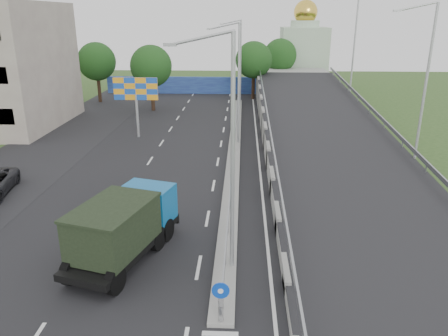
# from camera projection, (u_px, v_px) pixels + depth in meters

# --- Properties ---
(road_surface) EXTENTS (26.00, 90.00, 0.04)m
(road_surface) POSITION_uv_depth(u_px,v_px,m) (193.00, 166.00, 32.92)
(road_surface) COLOR black
(road_surface) RESTS_ON ground
(parking_strip) EXTENTS (8.00, 90.00, 0.05)m
(parking_strip) POSITION_uv_depth(u_px,v_px,m) (25.00, 163.00, 33.46)
(parking_strip) COLOR black
(parking_strip) RESTS_ON ground
(median) EXTENTS (1.00, 44.00, 0.20)m
(median) POSITION_uv_depth(u_px,v_px,m) (234.00, 150.00, 36.53)
(median) COLOR gray
(median) RESTS_ON ground
(overpass_ramp) EXTENTS (10.00, 50.00, 3.50)m
(overpass_ramp) POSITION_uv_depth(u_px,v_px,m) (326.00, 132.00, 35.67)
(overpass_ramp) COLOR gray
(overpass_ramp) RESTS_ON ground
(median_guardrail) EXTENTS (0.09, 44.00, 0.71)m
(median_guardrail) POSITION_uv_depth(u_px,v_px,m) (234.00, 142.00, 36.32)
(median_guardrail) COLOR gray
(median_guardrail) RESTS_ON median
(sign_bollard) EXTENTS (0.64, 0.23, 1.67)m
(sign_bollard) POSITION_uv_depth(u_px,v_px,m) (221.00, 302.00, 15.65)
(sign_bollard) COLOR black
(sign_bollard) RESTS_ON median
(lamp_post_near) EXTENTS (2.74, 0.18, 10.08)m
(lamp_post_near) POSITION_uv_depth(u_px,v_px,m) (228.00, 144.00, 17.67)
(lamp_post_near) COLOR #B2B5B7
(lamp_post_near) RESTS_ON median
(lamp_post_mid) EXTENTS (2.74, 0.18, 10.08)m
(lamp_post_mid) POSITION_uv_depth(u_px,v_px,m) (237.00, 78.00, 36.52)
(lamp_post_mid) COLOR #B2B5B7
(lamp_post_mid) RESTS_ON median
(lamp_post_far) EXTENTS (2.74, 0.18, 10.08)m
(lamp_post_far) POSITION_uv_depth(u_px,v_px,m) (239.00, 56.00, 55.37)
(lamp_post_far) COLOR #B2B5B7
(lamp_post_far) RESTS_ON median
(blue_wall) EXTENTS (30.00, 0.50, 2.40)m
(blue_wall) POSITION_uv_depth(u_px,v_px,m) (211.00, 85.00, 62.73)
(blue_wall) COLOR navy
(blue_wall) RESTS_ON ground
(church) EXTENTS (7.00, 7.00, 13.80)m
(church) POSITION_uv_depth(u_px,v_px,m) (303.00, 52.00, 68.32)
(church) COLOR #B2CCAD
(church) RESTS_ON ground
(billboard) EXTENTS (4.00, 0.24, 5.50)m
(billboard) POSITION_uv_depth(u_px,v_px,m) (136.00, 92.00, 39.33)
(billboard) COLOR #B2B5B7
(billboard) RESTS_ON ground
(tree_left_mid) EXTENTS (4.80, 4.80, 7.60)m
(tree_left_mid) POSITION_uv_depth(u_px,v_px,m) (151.00, 66.00, 50.35)
(tree_left_mid) COLOR black
(tree_left_mid) RESTS_ON ground
(tree_median_far) EXTENTS (4.80, 4.80, 7.60)m
(tree_median_far) POSITION_uv_depth(u_px,v_px,m) (254.00, 60.00, 57.39)
(tree_median_far) COLOR black
(tree_median_far) RESTS_ON ground
(tree_left_far) EXTENTS (4.80, 4.80, 7.60)m
(tree_left_far) POSITION_uv_depth(u_px,v_px,m) (97.00, 62.00, 55.40)
(tree_left_far) COLOR black
(tree_left_far) RESTS_ON ground
(tree_ramp_far) EXTENTS (4.80, 4.80, 7.60)m
(tree_ramp_far) POSITION_uv_depth(u_px,v_px,m) (280.00, 55.00, 63.82)
(tree_ramp_far) COLOR black
(tree_ramp_far) RESTS_ON ground
(dump_truck) EXTENTS (4.26, 7.21, 2.99)m
(dump_truck) POSITION_uv_depth(u_px,v_px,m) (124.00, 225.00, 20.01)
(dump_truck) COLOR black
(dump_truck) RESTS_ON ground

